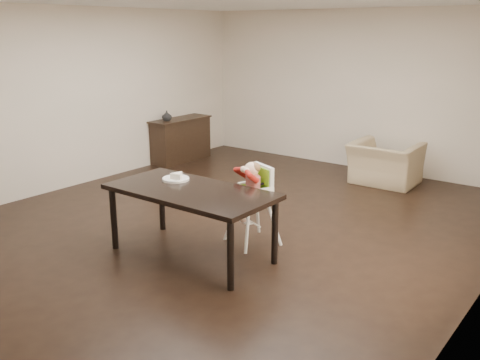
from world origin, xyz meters
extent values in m
plane|color=black|center=(0.00, 0.00, 0.00)|extent=(7.00, 7.00, 0.00)
cube|color=beige|center=(0.00, 3.50, 1.35)|extent=(6.00, 0.02, 2.70)
cube|color=beige|center=(-3.00, 0.00, 1.35)|extent=(0.02, 7.00, 2.70)
cube|color=black|center=(0.29, -1.11, 0.72)|extent=(1.80, 0.90, 0.05)
cylinder|color=black|center=(-0.53, -1.48, 0.35)|extent=(0.07, 0.07, 0.70)
cylinder|color=black|center=(1.11, -1.48, 0.35)|extent=(0.07, 0.07, 0.70)
cylinder|color=black|center=(-0.53, -0.74, 0.35)|extent=(0.07, 0.07, 0.70)
cylinder|color=black|center=(1.11, -0.74, 0.35)|extent=(0.07, 0.07, 0.70)
cylinder|color=white|center=(0.35, -0.52, 0.25)|extent=(0.05, 0.05, 0.50)
cylinder|color=white|center=(0.69, -0.66, 0.25)|extent=(0.05, 0.05, 0.50)
cylinder|color=white|center=(0.49, -0.19, 0.25)|extent=(0.05, 0.05, 0.50)
cylinder|color=white|center=(0.83, -0.33, 0.25)|extent=(0.05, 0.05, 0.50)
cube|color=white|center=(0.59, -0.42, 0.50)|extent=(0.46, 0.44, 0.05)
cube|color=#72B116|center=(0.59, -0.42, 0.54)|extent=(0.37, 0.36, 0.03)
cube|color=white|center=(0.64, -0.29, 0.71)|extent=(0.35, 0.18, 0.38)
cube|color=#72B116|center=(0.63, -0.32, 0.70)|extent=(0.29, 0.14, 0.34)
cube|color=black|center=(0.55, -0.36, 0.70)|extent=(0.09, 0.16, 0.02)
cube|color=black|center=(0.66, -0.40, 0.70)|extent=(0.09, 0.16, 0.02)
cylinder|color=red|center=(0.59, -0.42, 0.67)|extent=(0.27, 0.27, 0.24)
sphere|color=beige|center=(0.58, -0.44, 0.87)|extent=(0.21, 0.21, 0.16)
ellipsoid|color=brown|center=(0.59, -0.42, 0.89)|extent=(0.21, 0.21, 0.12)
sphere|color=beige|center=(0.52, -0.51, 0.87)|extent=(0.09, 0.09, 0.07)
sphere|color=beige|center=(0.58, -0.53, 0.87)|extent=(0.09, 0.09, 0.07)
cylinder|color=white|center=(-0.08, -0.96, 0.76)|extent=(0.37, 0.37, 0.02)
torus|color=white|center=(-0.08, -0.96, 0.77)|extent=(0.37, 0.37, 0.01)
imported|color=tan|center=(0.83, 2.79, 0.44)|extent=(1.02, 0.67, 0.88)
cube|color=black|center=(-2.78, 1.98, 0.38)|extent=(0.40, 1.20, 0.76)
cube|color=black|center=(-2.78, 1.98, 0.78)|extent=(0.44, 1.26, 0.03)
imported|color=#99999E|center=(-2.78, 1.64, 0.88)|extent=(0.21, 0.22, 0.17)
camera|label=1|loc=(3.93, -5.07, 2.37)|focal=40.00mm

